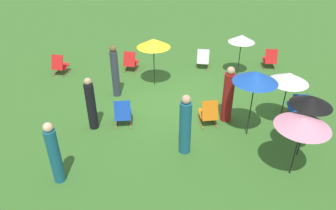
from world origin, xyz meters
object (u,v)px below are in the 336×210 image
(deckchair_2, at_px, (123,113))
(person_4, at_px, (91,105))
(person_1, at_px, (115,72))
(person_3, at_px, (228,96))
(deckchair_1, at_px, (209,113))
(deckchair_8, at_px, (60,65))
(deckchair_10, at_px, (270,59))
(umbrella_2, at_px, (303,123))
(deckchair_7, at_px, (203,59))
(deckchair_9, at_px, (131,62))
(umbrella_3, at_px, (312,101))
(umbrella_1, at_px, (153,43))
(person_0, at_px, (54,154))
(deckchair_5, at_px, (297,107))
(umbrella_4, at_px, (256,77))
(umbrella_5, at_px, (289,78))
(person_2, at_px, (185,126))
(umbrella_0, at_px, (242,39))

(deckchair_2, distance_m, person_4, 0.98)
(person_1, bearing_deg, person_3, 50.54)
(deckchair_1, xyz_separation_m, deckchair_8, (5.39, -3.74, 0.00))
(deckchair_10, height_order, umbrella_2, umbrella_2)
(deckchair_7, relative_size, deckchair_9, 0.98)
(deckchair_2, bearing_deg, umbrella_3, 158.08)
(deckchair_9, bearing_deg, deckchair_8, 18.39)
(deckchair_2, xyz_separation_m, person_1, (0.38, -1.80, 0.53))
(umbrella_1, distance_m, person_4, 3.39)
(person_0, bearing_deg, person_4, 28.92)
(person_1, relative_size, person_4, 1.12)
(deckchair_5, xyz_separation_m, deckchair_7, (2.45, -3.83, 0.00))
(deckchair_5, relative_size, person_3, 0.46)
(deckchair_10, bearing_deg, deckchair_7, 5.49)
(umbrella_4, bearing_deg, umbrella_5, -157.29)
(deckchair_7, xyz_separation_m, person_2, (1.21, 5.39, 0.46))
(umbrella_3, xyz_separation_m, person_4, (5.62, -1.48, -0.88))
(deckchair_2, height_order, umbrella_0, umbrella_0)
(deckchair_10, distance_m, umbrella_0, 1.95)
(deckchair_5, bearing_deg, deckchair_2, 7.99)
(umbrella_4, relative_size, person_1, 1.09)
(umbrella_3, relative_size, person_1, 0.98)
(deckchair_7, relative_size, umbrella_1, 0.47)
(deckchair_8, xyz_separation_m, umbrella_4, (-6.45, 4.33, 1.48))
(deckchair_7, relative_size, umbrella_0, 0.51)
(deckchair_10, distance_m, person_4, 7.79)
(deckchair_2, distance_m, person_3, 3.20)
(deckchair_1, xyz_separation_m, deckchair_9, (2.59, -3.96, 0.00))
(deckchair_9, xyz_separation_m, person_2, (-1.77, 5.25, 0.46))
(umbrella_1, relative_size, umbrella_4, 0.89)
(umbrella_0, height_order, umbrella_3, umbrella_3)
(deckchair_2, bearing_deg, person_2, 139.11)
(deckchair_1, distance_m, umbrella_5, 2.49)
(deckchair_9, distance_m, person_1, 2.17)
(umbrella_0, height_order, person_4, person_4)
(deckchair_9, distance_m, deckchair_10, 5.76)
(deckchair_5, distance_m, deckchair_9, 6.56)
(deckchair_8, relative_size, umbrella_4, 0.42)
(deckchair_7, xyz_separation_m, person_3, (-0.20, 3.92, 0.48))
(umbrella_1, bearing_deg, umbrella_2, 124.28)
(umbrella_1, height_order, umbrella_4, umbrella_4)
(umbrella_3, bearing_deg, umbrella_2, 56.52)
(person_0, bearing_deg, person_3, -20.58)
(umbrella_1, height_order, person_0, umbrella_1)
(person_1, bearing_deg, deckchair_7, 109.67)
(person_2, bearing_deg, person_1, 93.29)
(deckchair_1, height_order, deckchair_7, same)
(umbrella_1, bearing_deg, person_4, 56.36)
(umbrella_5, height_order, person_0, umbrella_5)
(deckchair_9, relative_size, umbrella_4, 0.42)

